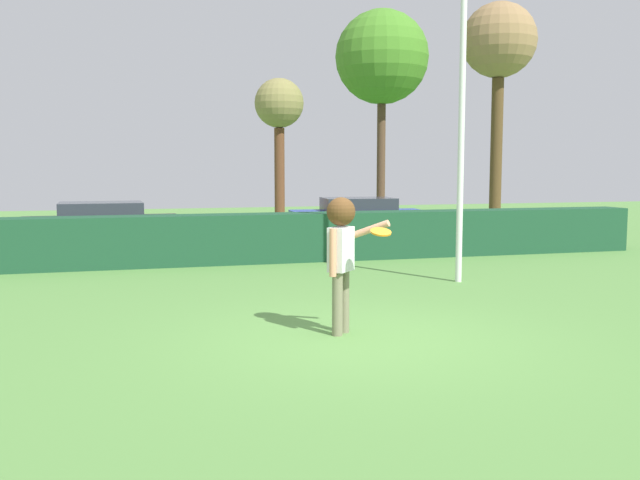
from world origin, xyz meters
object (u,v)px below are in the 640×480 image
willow_tree (499,46)px  bare_elm_tree (279,109)px  frisbee (381,232)px  lamppost (462,107)px  parked_car_black (101,223)px  parked_car_blue (358,216)px  oak_tree (382,58)px  person (342,245)px

willow_tree → bare_elm_tree: 7.90m
bare_elm_tree → frisbee: bearing=-98.3°
lamppost → frisbee: bearing=-128.1°
frisbee → parked_car_black: 12.49m
frisbee → lamppost: 5.41m
frisbee → parked_car_blue: bearing=72.2°
oak_tree → bare_elm_tree: size_ratio=1.44×
person → lamppost: (3.47, 3.45, 2.14)m
frisbee → parked_car_black: frisbee is taller
oak_tree → person: bearing=-112.6°
lamppost → parked_car_blue: size_ratio=1.39×
frisbee → bare_elm_tree: bare_elm_tree is taller
lamppost → willow_tree: 11.66m
parked_car_blue → oak_tree: oak_tree is taller
person → frisbee: size_ratio=6.82×
lamppost → bare_elm_tree: bearing=92.9°
parked_car_black → oak_tree: size_ratio=0.55×
parked_car_blue → bare_elm_tree: size_ratio=0.81×
parked_car_black → bare_elm_tree: bearing=38.8°
frisbee → parked_car_blue: (4.07, 12.70, -0.71)m
person → bare_elm_tree: (2.81, 16.31, 3.10)m
parked_car_black → oak_tree: oak_tree is taller
person → parked_car_blue: (4.41, 12.17, -0.50)m
parked_car_black → parked_car_blue: size_ratio=0.98×
parked_car_black → oak_tree: 11.61m
parked_car_black → person: bearing=-73.9°
oak_tree → parked_car_blue: bearing=-122.4°
lamppost → parked_car_blue: bearing=83.8°
person → lamppost: size_ratio=0.30×
person → bare_elm_tree: bare_elm_tree is taller
parked_car_black → parked_car_blue: (7.71, 0.77, 0.00)m
willow_tree → parked_car_blue: bearing=-172.2°
person → willow_tree: (9.64, 12.89, 5.09)m
parked_car_black → oak_tree: bearing=21.2°
parked_car_blue → bare_elm_tree: bearing=111.2°
lamppost → parked_car_black: lamppost is taller
bare_elm_tree → lamppost: bearing=-87.1°
oak_tree → bare_elm_tree: (-3.48, 1.18, -1.77)m
parked_car_black → willow_tree: bearing=6.6°
willow_tree → bare_elm_tree: bearing=153.4°
frisbee → oak_tree: (5.95, 15.65, 4.66)m
willow_tree → person: bearing=-126.8°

